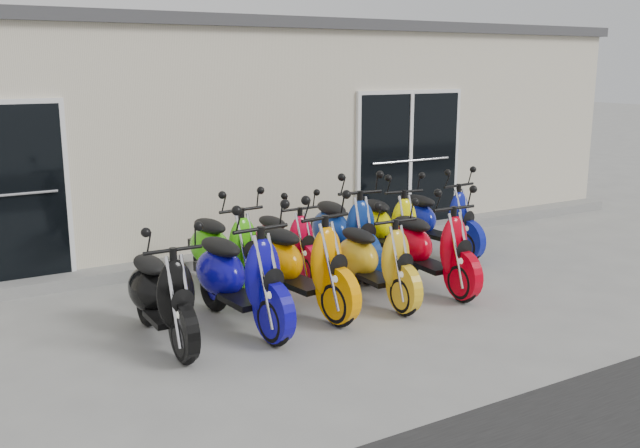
{
  "coord_description": "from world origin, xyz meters",
  "views": [
    {
      "loc": [
        -4.45,
        -6.87,
        2.7
      ],
      "look_at": [
        0.0,
        0.6,
        0.75
      ],
      "focal_mm": 40.0,
      "sensor_mm": 36.0,
      "label": 1
    }
  ],
  "objects_px": {
    "scooter_front_blue": "(240,262)",
    "scooter_back_blue": "(344,220)",
    "scooter_back_extra": "(437,209)",
    "scooter_back_green": "(225,237)",
    "scooter_front_orange_a": "(300,249)",
    "scooter_back_red": "(285,232)",
    "scooter_front_red": "(431,235)",
    "scooter_front_orange_b": "(375,248)",
    "scooter_front_black": "(161,280)",
    "scooter_back_yellow": "(389,216)"
  },
  "relations": [
    {
      "from": "scooter_front_orange_b",
      "to": "scooter_back_yellow",
      "type": "relative_size",
      "value": 0.97
    },
    {
      "from": "scooter_front_black",
      "to": "scooter_back_extra",
      "type": "bearing_deg",
      "value": 16.01
    },
    {
      "from": "scooter_front_orange_b",
      "to": "scooter_front_red",
      "type": "bearing_deg",
      "value": 5.15
    },
    {
      "from": "scooter_back_red",
      "to": "scooter_front_orange_a",
      "type": "bearing_deg",
      "value": -112.24
    },
    {
      "from": "scooter_back_green",
      "to": "scooter_back_red",
      "type": "relative_size",
      "value": 1.1
    },
    {
      "from": "scooter_front_blue",
      "to": "scooter_back_extra",
      "type": "distance_m",
      "value": 3.88
    },
    {
      "from": "scooter_front_blue",
      "to": "scooter_back_red",
      "type": "xyz_separation_m",
      "value": [
        1.25,
        1.33,
        -0.11
      ]
    },
    {
      "from": "scooter_front_blue",
      "to": "scooter_back_blue",
      "type": "relative_size",
      "value": 1.01
    },
    {
      "from": "scooter_front_orange_a",
      "to": "scooter_back_extra",
      "type": "xyz_separation_m",
      "value": [
        2.88,
        1.13,
        -0.05
      ]
    },
    {
      "from": "scooter_back_red",
      "to": "scooter_back_blue",
      "type": "relative_size",
      "value": 0.86
    },
    {
      "from": "scooter_back_blue",
      "to": "scooter_back_green",
      "type": "bearing_deg",
      "value": -175.49
    },
    {
      "from": "scooter_front_orange_a",
      "to": "scooter_back_extra",
      "type": "relative_size",
      "value": 1.07
    },
    {
      "from": "scooter_front_black",
      "to": "scooter_back_yellow",
      "type": "xyz_separation_m",
      "value": [
        3.67,
        1.27,
        0.01
      ]
    },
    {
      "from": "scooter_front_red",
      "to": "scooter_back_red",
      "type": "distance_m",
      "value": 1.85
    },
    {
      "from": "scooter_front_orange_b",
      "to": "scooter_back_red",
      "type": "height_order",
      "value": "scooter_front_orange_b"
    },
    {
      "from": "scooter_front_red",
      "to": "scooter_back_extra",
      "type": "xyz_separation_m",
      "value": [
        1.12,
        1.23,
        -0.01
      ]
    },
    {
      "from": "scooter_front_orange_a",
      "to": "scooter_back_blue",
      "type": "xyz_separation_m",
      "value": [
        1.27,
        1.07,
        -0.0
      ]
    },
    {
      "from": "scooter_back_green",
      "to": "scooter_back_blue",
      "type": "relative_size",
      "value": 0.94
    },
    {
      "from": "scooter_front_orange_a",
      "to": "scooter_back_red",
      "type": "distance_m",
      "value": 1.3
    },
    {
      "from": "scooter_front_blue",
      "to": "scooter_back_extra",
      "type": "bearing_deg",
      "value": 13.71
    },
    {
      "from": "scooter_back_blue",
      "to": "scooter_back_extra",
      "type": "height_order",
      "value": "scooter_back_blue"
    },
    {
      "from": "scooter_back_green",
      "to": "scooter_back_red",
      "type": "distance_m",
      "value": 0.88
    },
    {
      "from": "scooter_front_red",
      "to": "scooter_back_red",
      "type": "xyz_separation_m",
      "value": [
        -1.31,
        1.31,
        -0.07
      ]
    },
    {
      "from": "scooter_front_black",
      "to": "scooter_back_blue",
      "type": "distance_m",
      "value": 3.15
    },
    {
      "from": "scooter_front_blue",
      "to": "scooter_front_orange_b",
      "type": "relative_size",
      "value": 1.11
    },
    {
      "from": "scooter_front_blue",
      "to": "scooter_front_orange_b",
      "type": "xyz_separation_m",
      "value": [
        1.7,
        -0.03,
        -0.07
      ]
    },
    {
      "from": "scooter_back_extra",
      "to": "scooter_back_yellow",
      "type": "bearing_deg",
      "value": 173.97
    },
    {
      "from": "scooter_front_blue",
      "to": "scooter_front_orange_a",
      "type": "distance_m",
      "value": 0.8
    },
    {
      "from": "scooter_front_red",
      "to": "scooter_front_orange_b",
      "type": "bearing_deg",
      "value": -174.92
    },
    {
      "from": "scooter_front_black",
      "to": "scooter_back_extra",
      "type": "distance_m",
      "value": 4.69
    },
    {
      "from": "scooter_back_yellow",
      "to": "scooter_front_blue",
      "type": "bearing_deg",
      "value": -148.33
    },
    {
      "from": "scooter_front_red",
      "to": "scooter_back_red",
      "type": "relative_size",
      "value": 1.11
    },
    {
      "from": "scooter_front_orange_a",
      "to": "scooter_back_red",
      "type": "bearing_deg",
      "value": 61.62
    },
    {
      "from": "scooter_front_orange_a",
      "to": "scooter_back_extra",
      "type": "bearing_deg",
      "value": 13.66
    },
    {
      "from": "scooter_front_black",
      "to": "scooter_front_red",
      "type": "xyz_separation_m",
      "value": [
        3.4,
        0.04,
        0.02
      ]
    },
    {
      "from": "scooter_back_red",
      "to": "scooter_back_extra",
      "type": "bearing_deg",
      "value": -3.49
    },
    {
      "from": "scooter_front_black",
      "to": "scooter_front_orange_a",
      "type": "bearing_deg",
      "value": 5.21
    },
    {
      "from": "scooter_front_blue",
      "to": "scooter_back_red",
      "type": "distance_m",
      "value": 1.82
    },
    {
      "from": "scooter_front_black",
      "to": "scooter_front_orange_a",
      "type": "distance_m",
      "value": 1.64
    },
    {
      "from": "scooter_back_green",
      "to": "scooter_back_extra",
      "type": "xyz_separation_m",
      "value": [
        3.3,
        0.0,
        0.0
      ]
    },
    {
      "from": "scooter_front_orange_a",
      "to": "scooter_front_blue",
      "type": "bearing_deg",
      "value": -179.09
    },
    {
      "from": "scooter_back_red",
      "to": "scooter_back_extra",
      "type": "height_order",
      "value": "scooter_back_extra"
    },
    {
      "from": "scooter_back_blue",
      "to": "scooter_front_red",
      "type": "bearing_deg",
      "value": -60.75
    },
    {
      "from": "scooter_back_blue",
      "to": "scooter_back_extra",
      "type": "distance_m",
      "value": 1.62
    },
    {
      "from": "scooter_front_red",
      "to": "scooter_front_blue",
      "type": "bearing_deg",
      "value": -177.53
    },
    {
      "from": "scooter_front_red",
      "to": "scooter_front_orange_a",
      "type": "bearing_deg",
      "value": 178.73
    },
    {
      "from": "scooter_front_orange_b",
      "to": "scooter_back_blue",
      "type": "xyz_separation_m",
      "value": [
        0.36,
        1.22,
        0.07
      ]
    },
    {
      "from": "scooter_back_yellow",
      "to": "scooter_front_orange_a",
      "type": "bearing_deg",
      "value": -143.13
    },
    {
      "from": "scooter_front_black",
      "to": "scooter_front_orange_b",
      "type": "xyz_separation_m",
      "value": [
        2.54,
        -0.01,
        -0.01
      ]
    },
    {
      "from": "scooter_front_black",
      "to": "scooter_front_red",
      "type": "distance_m",
      "value": 3.4
    }
  ]
}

